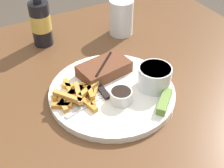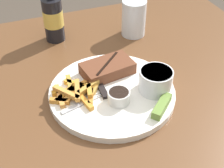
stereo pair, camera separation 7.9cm
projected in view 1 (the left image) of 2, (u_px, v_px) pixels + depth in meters
dining_table at (112, 119)px, 0.88m from camera, size 1.14×1.00×0.76m
dinner_plate at (112, 93)px, 0.81m from camera, size 0.33×0.33×0.02m
steak_portion at (104, 69)px, 0.85m from camera, size 0.15×0.10×0.03m
fries_pile at (76, 95)px, 0.78m from camera, size 0.14×0.15×0.02m
coleslaw_cup at (155, 76)px, 0.80m from camera, size 0.09×0.09×0.06m
dipping_sauce_cup at (119, 96)px, 0.76m from camera, size 0.06×0.06×0.03m
pickle_spear at (164, 101)px, 0.76m from camera, size 0.08×0.07×0.02m
fork_utensil at (86, 105)px, 0.76m from camera, size 0.13×0.05×0.00m
knife_utensil at (96, 83)px, 0.82m from camera, size 0.02×0.17×0.01m
beer_bottle at (41, 21)px, 0.96m from camera, size 0.06×0.06×0.23m
drinking_glass at (121, 17)px, 1.02m from camera, size 0.08×0.08×0.12m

